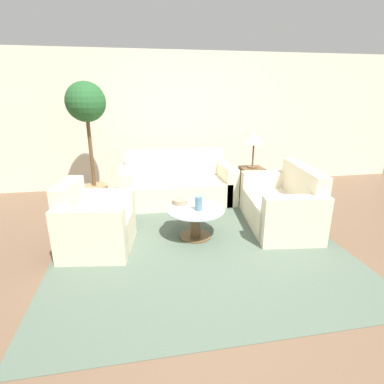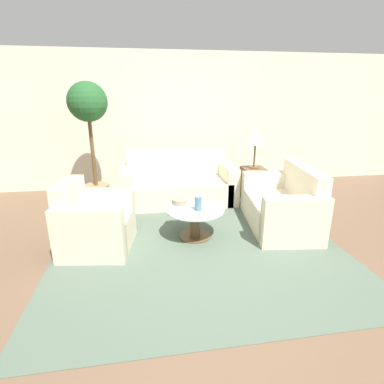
{
  "view_description": "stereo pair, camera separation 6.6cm",
  "coord_description": "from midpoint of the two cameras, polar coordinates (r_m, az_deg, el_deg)",
  "views": [
    {
      "loc": [
        -0.75,
        -2.98,
        1.82
      ],
      "look_at": [
        -0.06,
        0.82,
        0.55
      ],
      "focal_mm": 28.0,
      "sensor_mm": 36.0,
      "label": 1
    },
    {
      "loc": [
        -0.68,
        -2.99,
        1.82
      ],
      "look_at": [
        -0.06,
        0.82,
        0.55
      ],
      "focal_mm": 28.0,
      "sensor_mm": 36.0,
      "label": 2
    }
  ],
  "objects": [
    {
      "name": "potted_plant",
      "position": [
        5.2,
        -19.58,
        12.46
      ],
      "size": [
        0.62,
        0.62,
        2.01
      ],
      "color": "#93704C",
      "rests_on": "ground_plane"
    },
    {
      "name": "coffee_table",
      "position": [
        3.93,
        0.18,
        -5.13
      ],
      "size": [
        0.76,
        0.76,
        0.4
      ],
      "color": "brown",
      "rests_on": "ground_plane"
    },
    {
      "name": "vase",
      "position": [
        3.81,
        0.76,
        -2.2
      ],
      "size": [
        0.09,
        0.09,
        0.18
      ],
      "color": "slate",
      "rests_on": "coffee_table"
    },
    {
      "name": "wall_back",
      "position": [
        6.12,
        -3.68,
        13.31
      ],
      "size": [
        10.0,
        0.06,
        2.6
      ],
      "color": "beige",
      "rests_on": "ground_plane"
    },
    {
      "name": "table_lamp",
      "position": [
        5.38,
        11.4,
        9.86
      ],
      "size": [
        0.32,
        0.32,
        0.64
      ],
      "color": "brown",
      "rests_on": "side_table"
    },
    {
      "name": "sofa_main",
      "position": [
        5.26,
        -3.22,
        1.24
      ],
      "size": [
        1.93,
        0.85,
        0.89
      ],
      "color": "beige",
      "rests_on": "ground_plane"
    },
    {
      "name": "side_table",
      "position": [
        5.54,
        10.89,
        1.76
      ],
      "size": [
        0.39,
        0.39,
        0.56
      ],
      "color": "brown",
      "rests_on": "ground_plane"
    },
    {
      "name": "bowl",
      "position": [
        4.05,
        -2.78,
        -1.8
      ],
      "size": [
        0.21,
        0.21,
        0.07
      ],
      "color": "gray",
      "rests_on": "coffee_table"
    },
    {
      "name": "armchair",
      "position": [
        3.84,
        -18.82,
        -6.23
      ],
      "size": [
        0.9,
        0.95,
        0.85
      ],
      "rotation": [
        0.0,
        0.0,
        1.42
      ],
      "color": "beige",
      "rests_on": "ground_plane"
    },
    {
      "name": "rug",
      "position": [
        4.04,
        0.17,
        -8.47
      ],
      "size": [
        3.47,
        3.71,
        0.01
      ],
      "color": "#4C5B4C",
      "rests_on": "ground_plane"
    },
    {
      "name": "ground_plane",
      "position": [
        3.56,
        2.78,
        -12.5
      ],
      "size": [
        14.0,
        14.0,
        0.0
      ],
      "primitive_type": "plane",
      "color": "brown"
    },
    {
      "name": "loveseat",
      "position": [
        4.45,
        16.65,
        -2.68
      ],
      "size": [
        0.98,
        1.5,
        0.87
      ],
      "rotation": [
        0.0,
        0.0,
        -1.7
      ],
      "color": "beige",
      "rests_on": "ground_plane"
    }
  ]
}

